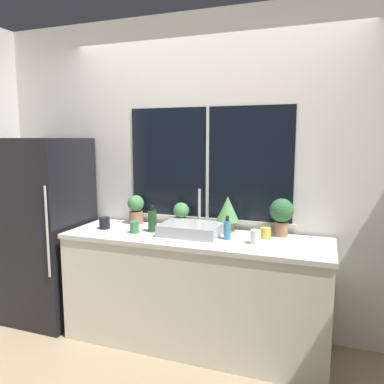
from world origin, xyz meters
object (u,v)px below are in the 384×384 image
(sink, at_px, (191,229))
(mug_green, at_px, (134,227))
(bottle_tall, at_px, (152,221))
(potted_plant_center_left, at_px, (181,215))
(refrigerator, at_px, (46,230))
(mug_yellow, at_px, (265,233))
(mug_white, at_px, (255,237))
(potted_plant_far_left, at_px, (136,208))
(mug_black, at_px, (105,223))
(potted_plant_center_right, at_px, (228,211))
(potted_plant_far_right, at_px, (282,213))
(soap_bottle, at_px, (227,230))

(sink, bearing_deg, mug_green, -166.63)
(bottle_tall, bearing_deg, potted_plant_center_left, 52.67)
(refrigerator, distance_m, mug_yellow, 1.98)
(potted_plant_center_left, relative_size, mug_white, 2.11)
(potted_plant_far_left, distance_m, mug_black, 0.32)
(mug_yellow, xyz_separation_m, mug_white, (-0.05, -0.18, 0.01))
(potted_plant_far_left, height_order, potted_plant_center_right, potted_plant_center_right)
(potted_plant_far_right, height_order, mug_yellow, potted_plant_far_right)
(sink, bearing_deg, mug_yellow, 8.79)
(refrigerator, distance_m, mug_white, 1.93)
(potted_plant_center_right, height_order, bottle_tall, potted_plant_center_right)
(potted_plant_far_left, relative_size, mug_black, 2.63)
(sink, xyz_separation_m, soap_bottle, (0.31, -0.04, 0.03))
(potted_plant_far_left, distance_m, bottle_tall, 0.35)
(sink, xyz_separation_m, potted_plant_center_left, (-0.17, 0.20, 0.06))
(sink, height_order, mug_green, sink)
(refrigerator, bearing_deg, potted_plant_far_right, 6.82)
(sink, height_order, mug_white, sink)
(bottle_tall, xyz_separation_m, mug_black, (-0.43, -0.05, -0.04))
(potted_plant_center_right, relative_size, mug_white, 2.85)
(bottle_tall, height_order, mug_yellow, bottle_tall)
(potted_plant_center_right, xyz_separation_m, mug_yellow, (0.33, -0.11, -0.13))
(mug_black, distance_m, mug_white, 1.29)
(refrigerator, height_order, mug_black, refrigerator)
(potted_plant_center_right, height_order, soap_bottle, potted_plant_center_right)
(potted_plant_center_left, distance_m, bottle_tall, 0.28)
(soap_bottle, distance_m, mug_green, 0.76)
(potted_plant_far_right, xyz_separation_m, mug_black, (-1.44, -0.27, -0.13))
(potted_plant_far_left, xyz_separation_m, soap_bottle, (0.91, -0.24, -0.06))
(mug_white, bearing_deg, potted_plant_center_left, 157.39)
(potted_plant_far_left, distance_m, mug_yellow, 1.19)
(potted_plant_far_left, distance_m, potted_plant_center_left, 0.44)
(potted_plant_center_right, bearing_deg, mug_yellow, -18.87)
(potted_plant_far_left, relative_size, mug_green, 2.70)
(sink, bearing_deg, potted_plant_far_right, 16.52)
(potted_plant_far_left, relative_size, potted_plant_center_right, 0.88)
(mug_black, bearing_deg, potted_plant_center_left, 24.07)
(mug_black, bearing_deg, bottle_tall, 6.07)
(mug_green, bearing_deg, mug_black, 172.21)
(sink, bearing_deg, potted_plant_center_left, 129.36)
(mug_white, bearing_deg, soap_bottle, 168.06)
(potted_plant_center_right, bearing_deg, potted_plant_center_left, 180.00)
(refrigerator, xyz_separation_m, soap_bottle, (1.70, 0.01, 0.14))
(soap_bottle, distance_m, bottle_tall, 0.64)
(refrigerator, height_order, potted_plant_center_left, refrigerator)
(mug_white, bearing_deg, mug_green, -178.85)
(mug_white, relative_size, mug_green, 1.08)
(bottle_tall, relative_size, mug_white, 2.15)
(potted_plant_center_left, bearing_deg, mug_green, -132.91)
(potted_plant_center_left, xyz_separation_m, mug_yellow, (0.74, -0.11, -0.07))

